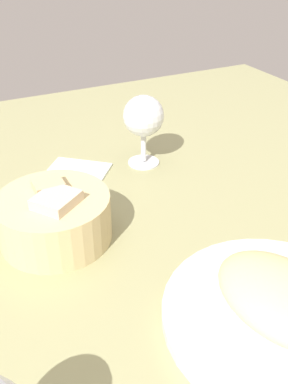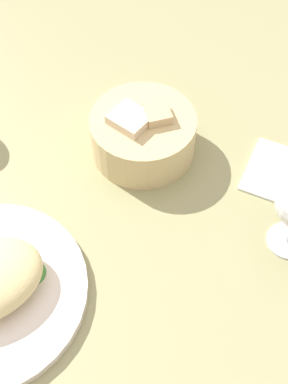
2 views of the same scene
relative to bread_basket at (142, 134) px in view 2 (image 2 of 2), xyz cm
name	(u,v)px [view 2 (image 2 of 2)]	position (x,y,z in cm)	size (l,w,h in cm)	color
ground_plane	(108,223)	(-8.33, -11.30, -4.72)	(140.00, 140.00, 2.00)	#979566
lettuce_garnish	(31,272)	(-19.88, -17.72, -1.78)	(3.72, 3.72, 1.07)	#458B3A
bread_basket	(142,134)	(0.00, 0.00, 0.00)	(16.06, 16.06, 8.43)	#D0B982
folded_napkin	(271,169)	(17.80, -9.33, -3.32)	(11.00, 7.00, 0.80)	white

